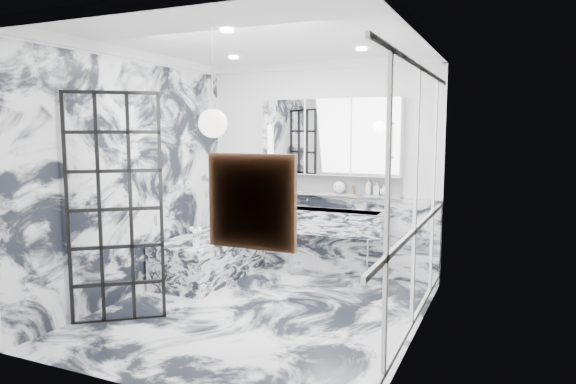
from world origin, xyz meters
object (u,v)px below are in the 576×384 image
at_px(crittall_door, 115,209).
at_px(bathtub, 211,257).
at_px(mirror_cabinet, 330,137).
at_px(trough_sink, 324,221).

xyz_separation_m(crittall_door, bathtub, (0.02, 1.68, -0.86)).
bearing_deg(bathtub, mirror_cabinet, 32.06).
bearing_deg(trough_sink, bathtub, -153.52).
distance_m(trough_sink, mirror_cabinet, 1.10).
relative_size(crittall_door, bathtub, 1.37).
bearing_deg(trough_sink, crittall_door, -119.85).
relative_size(crittall_door, trough_sink, 1.42).
bearing_deg(trough_sink, mirror_cabinet, 90.00).
height_order(crittall_door, mirror_cabinet, mirror_cabinet).
distance_m(crittall_door, bathtub, 1.88).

